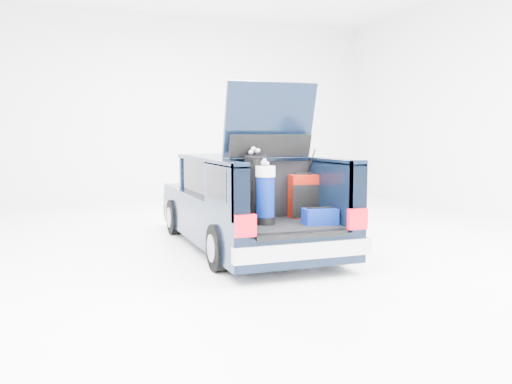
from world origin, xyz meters
name	(u,v)px	position (x,y,z in m)	size (l,w,h in m)	color
ground	(245,247)	(0.00, 0.00, 0.00)	(14.00, 14.00, 0.00)	white
car	(243,204)	(0.00, 0.11, 0.67)	(1.87, 4.65, 2.47)	black
red_suitcase	(304,196)	(0.50, -1.09, 0.90)	(0.40, 0.28, 0.64)	#780E04
black_golf_bag	(255,188)	(-0.27, -1.19, 1.05)	(0.35, 0.43, 1.00)	black
blue_golf_bag	(265,195)	(-0.22, -1.46, 0.99)	(0.32, 0.32, 0.86)	black
blue_duffel	(320,216)	(0.45, -1.70, 0.70)	(0.46, 0.33, 0.23)	navy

